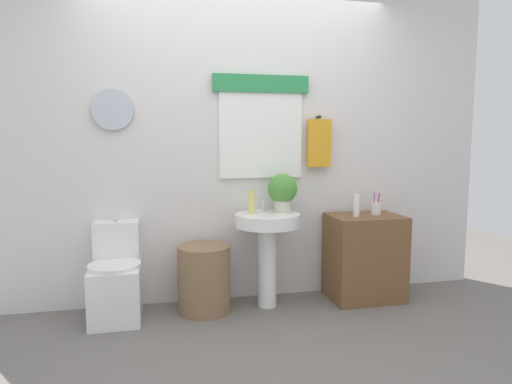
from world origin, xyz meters
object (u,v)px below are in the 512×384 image
wooden_cabinet (364,257)px  toilet (116,281)px  soap_bottle (251,202)px  lotion_bottle (356,206)px  laundry_hamper (204,279)px  potted_plant (283,191)px  toothbrush_cup (376,208)px  pedestal_sink (267,237)px

wooden_cabinet → toilet: bearing=179.1°
soap_bottle → lotion_bottle: soap_bottle is taller
wooden_cabinet → soap_bottle: (-0.96, 0.05, 0.49)m
toilet → soap_bottle: soap_bottle is taller
laundry_hamper → lotion_bottle: lotion_bottle is taller
toilet → potted_plant: size_ratio=2.36×
potted_plant → toothbrush_cup: size_ratio=1.68×
wooden_cabinet → lotion_bottle: bearing=-158.9°
laundry_hamper → potted_plant: bearing=5.3°
toilet → soap_bottle: (1.05, 0.02, 0.57)m
toilet → soap_bottle: size_ratio=3.92×
soap_bottle → lotion_bottle: size_ratio=1.02×
toilet → wooden_cabinet: 2.01m
pedestal_sink → soap_bottle: (-0.12, 0.05, 0.28)m
laundry_hamper → potted_plant: 0.93m
soap_bottle → potted_plant: potted_plant is taller
pedestal_sink → wooden_cabinet: size_ratio=1.06×
toothbrush_cup → lotion_bottle: bearing=-163.9°
potted_plant → toilet: bearing=-178.7°
pedestal_sink → wooden_cabinet: (0.84, 0.00, -0.22)m
toilet → soap_bottle: bearing=1.1°
toothbrush_cup → pedestal_sink: bearing=-178.8°
potted_plant → lotion_bottle: size_ratio=1.70×
laundry_hamper → potted_plant: (0.65, 0.06, 0.67)m
laundry_hamper → wooden_cabinet: 1.36m
wooden_cabinet → potted_plant: bearing=175.1°
pedestal_sink → toilet: bearing=178.5°
toilet → potted_plant: 1.46m
laundry_hamper → lotion_bottle: 1.36m
pedestal_sink → wooden_cabinet: 0.87m
laundry_hamper → pedestal_sink: pedestal_sink is taller
laundry_hamper → lotion_bottle: size_ratio=2.86×
lotion_bottle → toothbrush_cup: 0.22m
toilet → laundry_hamper: 0.66m
laundry_hamper → toothbrush_cup: size_ratio=2.83×
toilet → potted_plant: (1.31, 0.03, 0.65)m
potted_plant → toothbrush_cup: potted_plant is taller
laundry_hamper → potted_plant: size_ratio=1.68×
toilet → toothbrush_cup: bearing=-0.3°
laundry_hamper → pedestal_sink: size_ratio=0.69×
potted_plant → pedestal_sink: bearing=-156.8°
laundry_hamper → toothbrush_cup: (1.46, 0.02, 0.50)m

